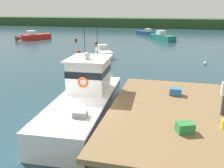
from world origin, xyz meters
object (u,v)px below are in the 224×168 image
Objects in this scene: moored_boat_outer_mooring at (147,33)px; crate_single_by_cleat at (185,128)px; moored_boat_near_channel at (34,37)px; moored_boat_off_the_point at (162,37)px; mooring_buoy_inshore at (205,63)px; crate_stack_near_edge at (176,92)px; moored_boat_far_right at (103,52)px; mooring_buoy_channel_marker at (79,52)px; mooring_buoy_outer at (96,42)px; main_fishing_boat at (86,98)px; mooring_buoy_spare_mooring at (76,40)px.

crate_single_by_cleat is at bearing -82.06° from moored_boat_outer_mooring.
moored_boat_off_the_point is at bearing 12.44° from moored_boat_near_channel.
moored_boat_near_channel is 30.17m from mooring_buoy_inshore.
moored_boat_near_channel is at bearing 131.63° from crate_stack_near_edge.
moored_boat_outer_mooring is 8.51m from moored_boat_off_the_point.
moored_boat_far_right is at bearing -36.23° from moored_boat_near_channel.
moored_boat_off_the_point is 13.24× the size of mooring_buoy_channel_marker.
moored_boat_near_channel is 12.15m from mooring_buoy_outer.
moored_boat_off_the_point reaches higher than crate_single_by_cleat.
mooring_buoy_inshore is (14.93, -11.51, -0.05)m from mooring_buoy_outer.
main_fishing_boat is 1.69× the size of moored_boat_off_the_point.
moored_boat_far_right reaches higher than mooring_buoy_outer.
main_fishing_boat reaches higher than mooring_buoy_inshore.
moored_boat_near_channel is 1.19× the size of moored_boat_far_right.
moored_boat_near_channel is (-23.94, 26.94, -0.84)m from crate_stack_near_edge.
moored_boat_off_the_point reaches higher than mooring_buoy_inshore.
crate_single_by_cleat is (0.33, -4.04, 0.00)m from crate_stack_near_edge.
moored_boat_near_channel is at bearing -145.46° from moored_boat_outer_mooring.
crate_stack_near_edge reaches higher than mooring_buoy_outer.
crate_stack_near_edge is 0.10× the size of moored_boat_off_the_point.
moored_boat_outer_mooring is 10.49× the size of mooring_buoy_channel_marker.
moored_boat_far_right is 13.90m from mooring_buoy_spare_mooring.
moored_boat_near_channel is at bearing -167.56° from moored_boat_off_the_point.
moored_boat_near_channel is at bearing 178.93° from mooring_buoy_spare_mooring.
moored_boat_outer_mooring is 8.97× the size of mooring_buoy_spare_mooring.
mooring_buoy_channel_marker is at bearing -121.05° from moored_boat_off_the_point.
mooring_buoy_spare_mooring is 1.17× the size of mooring_buoy_channel_marker.
moored_boat_far_right is (-3.69, 16.40, -0.57)m from main_fishing_boat.
moored_boat_outer_mooring is 27.62m from mooring_buoy_inshore.
moored_boat_near_channel is at bearing 124.82° from main_fishing_boat.
moored_boat_near_channel reaches higher than mooring_buoy_spare_mooring.
crate_single_by_cleat is at bearing -66.84° from mooring_buoy_outer.
crate_single_by_cleat reaches higher than mooring_buoy_inshore.
main_fishing_boat reaches higher than crate_single_by_cleat.
crate_stack_near_edge is 1.00× the size of crate_single_by_cleat.
mooring_buoy_inshore is (7.45, 14.24, -0.84)m from main_fishing_boat.
moored_boat_off_the_point is (21.76, 4.80, 0.01)m from moored_boat_near_channel.
moored_boat_near_channel is 13.24× the size of mooring_buoy_outer.
moored_boat_off_the_point is 14.83m from mooring_buoy_spare_mooring.
mooring_buoy_outer is at bearing 92.79° from mooring_buoy_channel_marker.
crate_stack_near_edge is 0.13× the size of moored_boat_outer_mooring.
mooring_buoy_outer reaches higher than mooring_buoy_inshore.
moored_boat_outer_mooring is 13.82× the size of mooring_buoy_inshore.
moored_boat_far_right is (15.74, -11.53, -0.10)m from moored_boat_near_channel.
mooring_buoy_channel_marker is 14.80m from mooring_buoy_inshore.
mooring_buoy_spare_mooring is 11.60m from mooring_buoy_channel_marker.
mooring_buoy_inshore is (26.88, -13.69, -0.37)m from moored_boat_near_channel.
mooring_buoy_channel_marker reaches higher than mooring_buoy_inshore.
mooring_buoy_spare_mooring is (-16.17, 26.80, -1.12)m from crate_stack_near_edge.
moored_boat_outer_mooring is 16.42m from mooring_buoy_spare_mooring.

